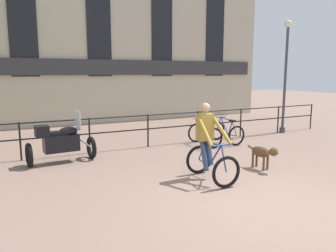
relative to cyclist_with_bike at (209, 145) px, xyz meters
name	(u,v)px	position (x,y,z in m)	size (l,w,h in m)	color
ground_plane	(261,203)	(0.07, -1.63, -0.76)	(60.00, 60.00, 0.00)	#8E7060
canal_railing	(148,125)	(0.07, 3.57, -0.05)	(15.05, 0.05, 1.05)	black
building_facade	(97,35)	(0.07, 9.36, 3.28)	(18.00, 0.72, 8.13)	#BCB299
cyclist_with_bike	(209,145)	(0.00, 0.00, 0.00)	(0.71, 1.19, 1.70)	black
dog	(263,153)	(1.60, -0.02, -0.34)	(0.31, 0.94, 0.60)	brown
parked_motorcycle	(61,142)	(-2.74, 2.85, -0.20)	(1.78, 0.76, 1.35)	black
parked_bicycle_near_lamp	(205,134)	(1.81, 2.91, -0.41)	(0.67, 1.12, 0.86)	black
parked_bicycle_mid_left	(226,132)	(2.68, 2.91, -0.41)	(0.69, 1.13, 0.86)	black
street_lamp	(286,71)	(5.84, 3.46, 1.67)	(0.28, 0.28, 4.33)	#424247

